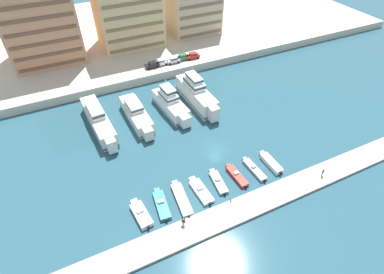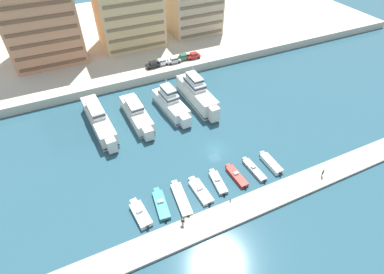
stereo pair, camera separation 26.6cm
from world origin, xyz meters
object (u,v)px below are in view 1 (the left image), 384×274
at_px(pedestrian_near_edge, 323,172).
at_px(motorboat_grey_mid_right, 254,169).
at_px(yacht_ivory_center_left, 196,94).
at_px(car_red_center, 193,55).
at_px(motorboat_white_right, 271,163).
at_px(yacht_white_mid_left, 171,104).
at_px(motorboat_white_center_left, 201,191).
at_px(yacht_ivory_left, 136,114).
at_px(motorboat_cream_mid_left, 182,199).
at_px(yacht_ivory_far_left, 98,120).
at_px(car_silver_mid_left, 173,60).
at_px(motorboat_teal_left, 161,204).
at_px(car_white_left, 161,62).
at_px(motorboat_grey_center, 218,182).
at_px(car_green_center_left, 183,57).
at_px(pedestrian_mid_deck, 183,221).
at_px(motorboat_white_far_left, 141,214).
at_px(car_black_far_left, 152,64).
at_px(motorboat_red_center_right, 237,176).

bearing_deg(pedestrian_near_edge, motorboat_grey_mid_right, 146.88).
height_order(yacht_ivory_center_left, car_red_center, yacht_ivory_center_left).
relative_size(motorboat_white_right, pedestrian_near_edge, 3.79).
bearing_deg(motorboat_grey_mid_right, yacht_white_mid_left, 106.21).
xyz_separation_m(yacht_ivory_center_left, motorboat_white_center_left, (-11.98, -26.41, -2.35)).
relative_size(yacht_ivory_left, car_red_center, 4.02).
height_order(motorboat_cream_mid_left, motorboat_white_center_left, motorboat_white_center_left).
bearing_deg(yacht_ivory_far_left, car_silver_mid_left, 34.00).
relative_size(yacht_white_mid_left, car_silver_mid_left, 3.87).
relative_size(yacht_white_mid_left, motorboat_teal_left, 2.15).
height_order(car_white_left, car_silver_mid_left, same).
relative_size(motorboat_white_right, car_white_left, 1.61).
bearing_deg(motorboat_grey_center, car_green_center_left, 74.41).
height_order(yacht_ivory_left, pedestrian_mid_deck, yacht_ivory_left).
height_order(yacht_ivory_center_left, car_silver_mid_left, yacht_ivory_center_left).
bearing_deg(motorboat_white_right, yacht_ivory_center_left, 98.88).
distance_m(yacht_ivory_center_left, motorboat_white_far_left, 35.63).
xyz_separation_m(yacht_ivory_center_left, car_black_far_left, (-5.33, 18.12, 0.61)).
xyz_separation_m(motorboat_white_center_left, car_silver_mid_left, (13.17, 44.50, 2.96)).
distance_m(yacht_ivory_left, car_white_left, 23.39).
distance_m(yacht_white_mid_left, motorboat_teal_left, 28.47).
xyz_separation_m(motorboat_white_center_left, car_red_center, (19.63, 44.57, 2.96)).
xyz_separation_m(motorboat_white_center_left, motorboat_white_right, (16.09, 0.14, 0.13)).
bearing_deg(motorboat_teal_left, pedestrian_mid_deck, -71.28).
distance_m(motorboat_teal_left, pedestrian_near_edge, 31.59).
distance_m(motorboat_white_far_left, motorboat_grey_center, 15.71).
bearing_deg(yacht_ivory_center_left, pedestrian_near_edge, -71.67).
bearing_deg(yacht_ivory_left, car_silver_mid_left, 47.14).
bearing_deg(motorboat_grey_mid_right, pedestrian_near_edge, -33.12).
bearing_deg(motorboat_grey_mid_right, car_red_center, 80.36).
height_order(motorboat_grey_center, motorboat_red_center_right, motorboat_red_center_right).
distance_m(motorboat_white_far_left, motorboat_teal_left, 3.99).
height_order(motorboat_white_far_left, pedestrian_mid_deck, pedestrian_mid_deck).
xyz_separation_m(car_green_center_left, pedestrian_near_edge, (6.57, -51.93, -1.76)).
xyz_separation_m(pedestrian_near_edge, pedestrian_mid_deck, (-28.87, 1.67, -0.08)).
xyz_separation_m(motorboat_grey_center, motorboat_red_center_right, (4.02, -0.24, 0.05)).
bearing_deg(car_black_far_left, car_green_center_left, 3.15).
height_order(motorboat_cream_mid_left, car_black_far_left, car_black_far_left).
bearing_deg(car_black_far_left, yacht_ivory_left, -120.03).
relative_size(yacht_ivory_far_left, motorboat_teal_left, 2.72).
bearing_deg(car_red_center, yacht_white_mid_left, -128.72).
xyz_separation_m(motorboat_teal_left, car_silver_mid_left, (20.91, 44.19, 2.94)).
distance_m(motorboat_white_right, car_red_center, 44.67).
height_order(yacht_white_mid_left, car_green_center_left, yacht_white_mid_left).
relative_size(motorboat_white_center_left, car_red_center, 1.73).
xyz_separation_m(yacht_ivory_left, motorboat_grey_center, (8.15, -25.34, -1.50)).
bearing_deg(yacht_ivory_center_left, yacht_ivory_left, -177.96).
bearing_deg(car_silver_mid_left, motorboat_red_center_right, -96.65).
bearing_deg(yacht_white_mid_left, car_green_center_left, 58.44).
xyz_separation_m(yacht_ivory_left, motorboat_teal_left, (-3.58, -25.52, -1.47)).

